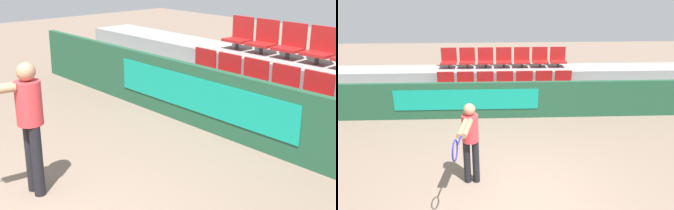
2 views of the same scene
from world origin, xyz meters
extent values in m
cube|color=#1E4C33|center=(0.00, 3.92, 0.51)|extent=(11.93, 0.12, 1.02)
cube|color=#0F937A|center=(-1.07, 3.85, 0.56)|extent=(3.88, 0.02, 0.56)
cube|color=gray|center=(0.00, 4.50, 0.25)|extent=(11.53, 1.00, 0.49)
cube|color=gray|center=(0.00, 5.50, 0.49)|extent=(11.53, 1.00, 0.99)
cylinder|color=#333333|center=(-1.71, 4.55, 0.57)|extent=(0.07, 0.07, 0.15)
cube|color=#A31919|center=(-1.71, 4.55, 0.66)|extent=(0.49, 0.36, 0.05)
cube|color=#A31919|center=(-1.71, 4.71, 0.90)|extent=(0.49, 0.04, 0.41)
cylinder|color=#333333|center=(-1.14, 4.55, 0.57)|extent=(0.07, 0.07, 0.15)
cube|color=#A31919|center=(-1.14, 4.55, 0.66)|extent=(0.49, 0.36, 0.05)
cube|color=#A31919|center=(-1.14, 4.71, 0.90)|extent=(0.49, 0.04, 0.41)
cylinder|color=#333333|center=(-0.57, 4.55, 0.57)|extent=(0.07, 0.07, 0.15)
cube|color=#A31919|center=(-0.57, 4.55, 0.66)|extent=(0.49, 0.36, 0.05)
cube|color=#A31919|center=(-0.57, 4.71, 0.90)|extent=(0.49, 0.04, 0.41)
cylinder|color=#333333|center=(0.00, 4.55, 0.57)|extent=(0.07, 0.07, 0.15)
cube|color=#A31919|center=(0.00, 4.55, 0.66)|extent=(0.49, 0.36, 0.05)
cube|color=#A31919|center=(0.00, 4.71, 0.90)|extent=(0.49, 0.04, 0.41)
cylinder|color=#333333|center=(0.57, 4.55, 0.57)|extent=(0.07, 0.07, 0.15)
cube|color=#A31919|center=(0.57, 4.55, 0.66)|extent=(0.49, 0.36, 0.05)
cube|color=#A31919|center=(0.57, 4.71, 0.90)|extent=(0.49, 0.04, 0.41)
cylinder|color=#333333|center=(1.14, 4.55, 0.57)|extent=(0.07, 0.07, 0.15)
cube|color=#A31919|center=(1.14, 4.55, 0.66)|extent=(0.49, 0.36, 0.05)
cube|color=#A31919|center=(1.14, 4.71, 0.90)|extent=(0.49, 0.04, 0.41)
cylinder|color=#333333|center=(1.71, 4.55, 0.57)|extent=(0.07, 0.07, 0.15)
cube|color=#A31919|center=(1.71, 4.55, 0.66)|extent=(0.49, 0.36, 0.05)
cube|color=#A31919|center=(1.71, 4.71, 0.90)|extent=(0.49, 0.04, 0.41)
cylinder|color=#333333|center=(-1.71, 5.55, 1.06)|extent=(0.07, 0.07, 0.15)
cube|color=#A31919|center=(-1.71, 5.55, 1.16)|extent=(0.49, 0.36, 0.05)
cube|color=#A31919|center=(-1.71, 5.71, 1.39)|extent=(0.49, 0.04, 0.41)
cylinder|color=#333333|center=(-1.14, 5.55, 1.06)|extent=(0.07, 0.07, 0.15)
cube|color=#A31919|center=(-1.14, 5.55, 1.16)|extent=(0.49, 0.36, 0.05)
cube|color=#A31919|center=(-1.14, 5.71, 1.39)|extent=(0.49, 0.04, 0.41)
cylinder|color=#333333|center=(-0.57, 5.55, 1.06)|extent=(0.07, 0.07, 0.15)
cube|color=#A31919|center=(-0.57, 5.55, 1.16)|extent=(0.49, 0.36, 0.05)
cube|color=#A31919|center=(-0.57, 5.71, 1.39)|extent=(0.49, 0.04, 0.41)
cylinder|color=#333333|center=(0.00, 5.55, 1.06)|extent=(0.07, 0.07, 0.15)
cube|color=#A31919|center=(0.00, 5.55, 1.16)|extent=(0.49, 0.36, 0.05)
cube|color=#A31919|center=(0.00, 5.71, 1.39)|extent=(0.49, 0.04, 0.41)
cylinder|color=#333333|center=(0.57, 5.55, 1.06)|extent=(0.07, 0.07, 0.15)
cube|color=#A31919|center=(0.57, 5.55, 1.16)|extent=(0.49, 0.36, 0.05)
cube|color=#A31919|center=(0.57, 5.71, 1.39)|extent=(0.49, 0.04, 0.41)
cylinder|color=#333333|center=(1.14, 5.55, 1.06)|extent=(0.07, 0.07, 0.15)
cube|color=#A31919|center=(1.14, 5.55, 1.16)|extent=(0.49, 0.36, 0.05)
cube|color=#A31919|center=(1.14, 5.71, 1.39)|extent=(0.49, 0.04, 0.41)
cylinder|color=#333333|center=(1.71, 5.55, 1.06)|extent=(0.07, 0.07, 0.15)
cube|color=#A31919|center=(1.71, 5.55, 1.16)|extent=(0.49, 0.36, 0.05)
cube|color=#A31919|center=(1.71, 5.71, 1.39)|extent=(0.49, 0.04, 0.41)
cylinder|color=black|center=(-0.85, 0.89, 0.43)|extent=(0.13, 0.13, 0.87)
cylinder|color=black|center=(-0.69, 0.89, 0.43)|extent=(0.13, 0.13, 0.87)
cylinder|color=red|center=(-0.77, 0.89, 1.12)|extent=(0.30, 0.30, 0.51)
sphere|color=#9E7051|center=(-0.77, 0.89, 1.48)|extent=(0.22, 0.22, 0.22)
cylinder|color=#9E7051|center=(-0.86, 0.45, 1.33)|extent=(0.16, 0.60, 0.09)
cylinder|color=#9E7051|center=(-0.78, 0.45, 1.33)|extent=(0.16, 0.60, 0.09)
cylinder|color=navy|center=(-0.87, 0.00, 1.33)|extent=(0.06, 0.30, 0.03)
torus|color=navy|center=(-0.90, -0.29, 1.33)|extent=(0.06, 0.32, 0.32)
camera|label=1|loc=(4.02, -1.25, 2.72)|focal=50.00mm
camera|label=2|loc=(-0.34, -4.42, 3.65)|focal=35.00mm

